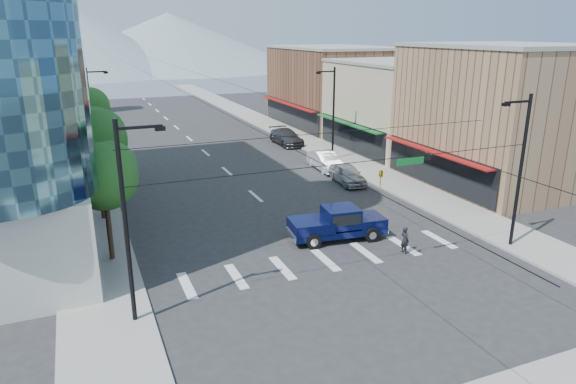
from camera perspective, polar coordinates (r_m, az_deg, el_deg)
name	(u,v)px	position (r m, az deg, el deg)	size (l,w,h in m)	color
ground	(341,271)	(27.89, 5.95, -8.68)	(160.00, 160.00, 0.00)	#28282B
sidewalk_left	(81,143)	(63.07, -22.05, 5.09)	(4.00, 120.00, 0.15)	gray
sidewalk_right	(277,128)	(67.55, -1.22, 7.11)	(4.00, 120.00, 0.15)	gray
shop_near	(502,117)	(45.81, 22.65, 7.69)	(12.00, 14.00, 11.00)	#8C6B4C
shop_mid	(402,107)	(56.59, 12.52, 9.22)	(12.00, 14.00, 9.00)	tan
shop_far	(333,87)	(70.13, 4.98, 11.50)	(12.00, 18.00, 10.00)	brown
clock_tower	(33,42)	(84.01, -26.44, 14.66)	(4.80, 4.80, 20.40)	#8C6B4C
mountain_left	(55,35)	(171.91, -24.47, 15.60)	(80.00, 80.00, 22.00)	gray
mountain_right	(169,41)	(184.74, -13.06, 16.07)	(90.00, 90.00, 18.00)	gray
tree_near	(106,174)	(28.93, -19.61, 1.92)	(3.65, 3.64, 6.71)	black
tree_midnear	(97,138)	(35.63, -20.46, 5.62)	(4.09, 4.09, 7.52)	black
tree_midfar	(93,129)	(42.62, -20.86, 6.54)	(3.65, 3.64, 6.71)	black
tree_far	(88,109)	(49.45, -21.31, 8.58)	(4.09, 4.09, 7.52)	black
signal_rig	(357,193)	(25.45, 7.72, -0.08)	(21.80, 0.20, 9.00)	black
lamp_pole_nw	(92,112)	(52.42, -20.91, 8.34)	(2.00, 0.25, 9.00)	black
lamp_pole_ne	(332,110)	(50.02, 4.95, 9.03)	(2.00, 0.25, 9.00)	black
pickup_truck	(337,223)	(31.49, 5.46, -3.43)	(6.17, 2.85, 2.02)	#070C36
pedestrian	(405,240)	(30.26, 12.86, -5.22)	(0.58, 0.38, 1.60)	black
parked_car_near	(347,174)	(43.20, 6.61, 2.00)	(1.90, 4.71, 1.61)	#A0A1A5
parked_car_mid	(325,161)	(47.23, 4.18, 3.47)	(1.78, 5.11, 1.68)	white
parked_car_far	(286,137)	(57.80, -0.17, 6.12)	(2.38, 5.86, 1.70)	#333336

